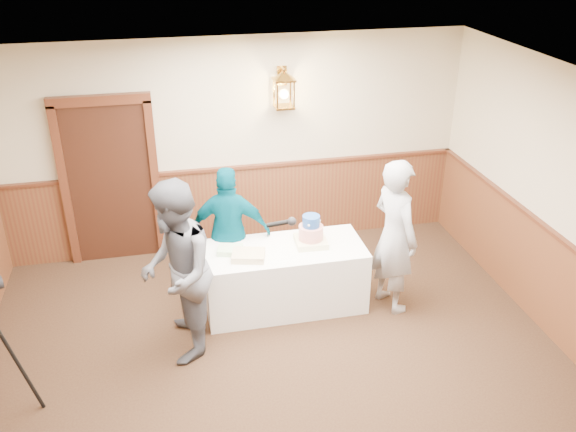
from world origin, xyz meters
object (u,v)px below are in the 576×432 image
(display_table, at_px, (284,277))
(assistant_p, at_px, (230,232))
(interviewer, at_px, (176,273))
(sheet_cake_yellow, at_px, (248,255))
(sheet_cake_green, at_px, (230,250))
(baker, at_px, (395,236))
(tiered_cake, at_px, (311,233))

(display_table, relative_size, assistant_p, 1.13)
(interviewer, bearing_deg, assistant_p, 151.03)
(sheet_cake_yellow, distance_m, sheet_cake_green, 0.24)
(display_table, relative_size, baker, 1.00)
(tiered_cake, height_order, sheet_cake_yellow, tiered_cake)
(display_table, distance_m, interviewer, 1.46)
(display_table, height_order, baker, baker)
(display_table, xyz_separation_m, sheet_cake_yellow, (-0.43, -0.14, 0.41))
(tiered_cake, xyz_separation_m, assistant_p, (-0.86, 0.39, -0.09))
(interviewer, relative_size, baker, 1.06)
(display_table, bearing_deg, baker, -12.07)
(tiered_cake, relative_size, baker, 0.20)
(sheet_cake_green, height_order, assistant_p, assistant_p)
(baker, bearing_deg, sheet_cake_green, 63.61)
(display_table, bearing_deg, assistant_p, 142.73)
(tiered_cake, distance_m, baker, 0.93)
(display_table, distance_m, tiered_cake, 0.60)
(interviewer, bearing_deg, baker, 101.87)
(sheet_cake_green, bearing_deg, tiered_cake, -0.33)
(display_table, bearing_deg, sheet_cake_yellow, -162.36)
(tiered_cake, height_order, baker, baker)
(tiered_cake, distance_m, sheet_cake_green, 0.92)
(tiered_cake, bearing_deg, assistant_p, 155.62)
(sheet_cake_green, bearing_deg, interviewer, -134.11)
(assistant_p, bearing_deg, tiered_cake, 167.87)
(interviewer, distance_m, baker, 2.43)
(sheet_cake_green, bearing_deg, sheet_cake_yellow, -43.84)
(sheet_cake_yellow, relative_size, interviewer, 0.18)
(tiered_cake, bearing_deg, sheet_cake_yellow, -167.55)
(sheet_cake_yellow, height_order, sheet_cake_green, sheet_cake_yellow)
(sheet_cake_yellow, bearing_deg, interviewer, -149.70)
(baker, distance_m, assistant_p, 1.88)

